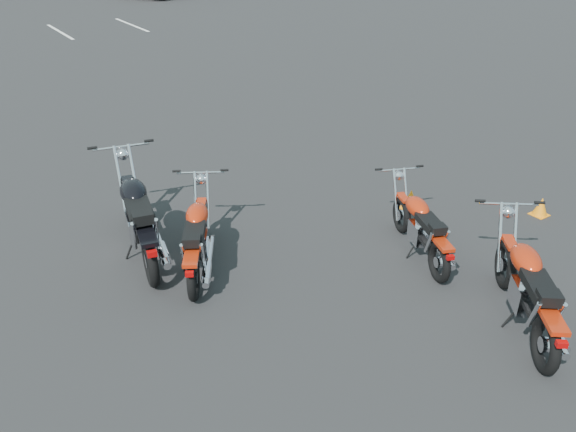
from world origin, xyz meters
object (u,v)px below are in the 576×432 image
motorcycle_second_black (139,217)px  motorcycle_rear_red (528,288)px  motorcycle_third_red (421,227)px  motorcycle_front_red (198,237)px

motorcycle_second_black → motorcycle_rear_red: 4.87m
motorcycle_rear_red → motorcycle_third_red: bearing=86.3°
motorcycle_third_red → motorcycle_rear_red: (-0.11, -1.71, 0.06)m
motorcycle_third_red → motorcycle_rear_red: motorcycle_rear_red is taller
motorcycle_front_red → motorcycle_second_black: (-0.48, 0.78, 0.09)m
motorcycle_front_red → motorcycle_rear_red: size_ratio=0.98×
motorcycle_front_red → motorcycle_second_black: size_ratio=0.79×
motorcycle_third_red → motorcycle_rear_red: 1.71m
motorcycle_front_red → motorcycle_rear_red: motorcycle_rear_red is taller
motorcycle_front_red → motorcycle_second_black: 0.92m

